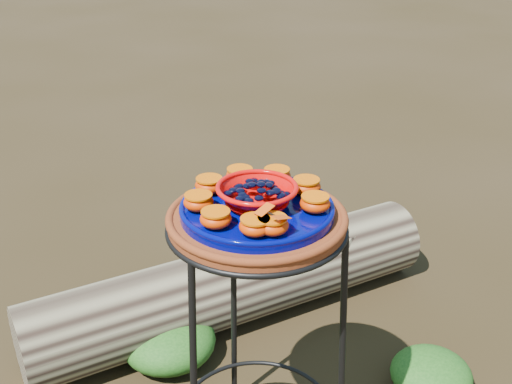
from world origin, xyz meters
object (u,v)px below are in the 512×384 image
object	(u,v)px
terracotta_saucer	(257,221)
plant_stand	(257,353)
red_bowl	(257,196)
driftwood_log	(234,285)
cobalt_plate	(257,210)

from	to	relation	value
terracotta_saucer	plant_stand	bearing A→B (deg)	0.00
terracotta_saucer	red_bowl	xyz separation A→B (m)	(0.00, 0.00, 0.06)
plant_stand	red_bowl	world-z (taller)	red_bowl
terracotta_saucer	driftwood_log	world-z (taller)	terracotta_saucer
driftwood_log	plant_stand	bearing A→B (deg)	-100.33
cobalt_plate	red_bowl	bearing A→B (deg)	0.00
plant_stand	driftwood_log	world-z (taller)	plant_stand
plant_stand	cobalt_plate	size ratio (longest dim) A/B	2.09
terracotta_saucer	cobalt_plate	world-z (taller)	cobalt_plate
terracotta_saucer	driftwood_log	size ratio (longest dim) A/B	0.27
terracotta_saucer	cobalt_plate	bearing A→B (deg)	0.00
cobalt_plate	driftwood_log	distance (m)	0.87
cobalt_plate	driftwood_log	world-z (taller)	cobalt_plate
cobalt_plate	terracotta_saucer	bearing A→B (deg)	0.00
terracotta_saucer	red_bowl	world-z (taller)	red_bowl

